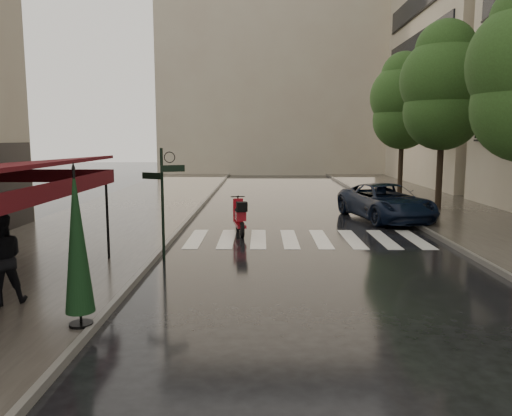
{
  "coord_description": "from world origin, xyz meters",
  "views": [
    {
      "loc": [
        1.49,
        -10.45,
        3.36
      ],
      "look_at": [
        1.35,
        3.52,
        1.4
      ],
      "focal_mm": 35.0,
      "sensor_mm": 36.0,
      "label": 1
    }
  ],
  "objects_px": {
    "parked_car": "(386,202)",
    "parasol_front": "(77,241)",
    "pedestrian_terrace": "(1,259)",
    "scooter": "(240,218)"
  },
  "relations": [
    {
      "from": "scooter",
      "to": "parasol_front",
      "type": "xyz_separation_m",
      "value": [
        -2.4,
        -9.0,
        1.04
      ]
    },
    {
      "from": "parked_car",
      "to": "parasol_front",
      "type": "distance_m",
      "value": 14.81
    },
    {
      "from": "scooter",
      "to": "parasol_front",
      "type": "relative_size",
      "value": 0.69
    },
    {
      "from": "parked_car",
      "to": "parasol_front",
      "type": "bearing_deg",
      "value": -136.66
    },
    {
      "from": "parked_car",
      "to": "parasol_front",
      "type": "xyz_separation_m",
      "value": [
        -8.31,
        -12.22,
        0.88
      ]
    },
    {
      "from": "pedestrian_terrace",
      "to": "parked_car",
      "type": "bearing_deg",
      "value": -163.62
    },
    {
      "from": "pedestrian_terrace",
      "to": "scooter",
      "type": "distance_m",
      "value": 8.98
    },
    {
      "from": "parked_car",
      "to": "pedestrian_terrace",
      "type": "bearing_deg",
      "value": -145.3
    },
    {
      "from": "scooter",
      "to": "parasol_front",
      "type": "height_order",
      "value": "parasol_front"
    },
    {
      "from": "scooter",
      "to": "parked_car",
      "type": "relative_size",
      "value": 0.36
    }
  ]
}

